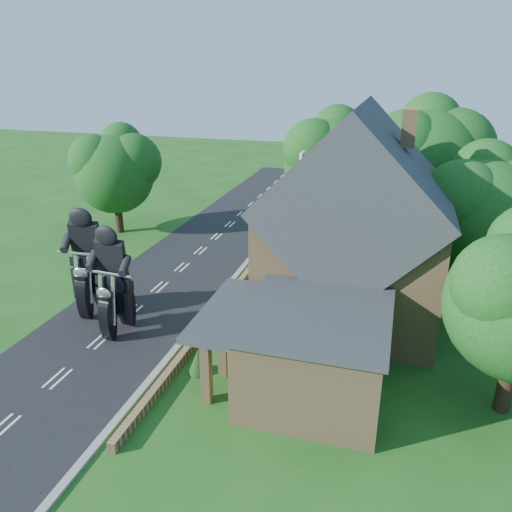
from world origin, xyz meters
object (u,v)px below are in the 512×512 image
(garden_wall, at_px, (226,302))
(motorcycle_lead, at_px, (118,317))
(house, at_px, (353,231))
(motorcycle_follow, at_px, (93,297))
(annex, at_px, (312,350))

(garden_wall, distance_m, motorcycle_lead, 5.61)
(garden_wall, relative_size, motorcycle_lead, 12.86)
(house, bearing_deg, garden_wall, -170.83)
(house, xyz_separation_m, motorcycle_follow, (-12.31, -3.57, -3.52))
(house, height_order, motorcycle_lead, house)
(annex, bearing_deg, motorcycle_lead, 169.50)
(house, bearing_deg, annex, -95.24)
(house, distance_m, motorcycle_lead, 11.77)
(garden_wall, xyz_separation_m, motorcycle_lead, (-3.82, -4.06, 0.60))
(garden_wall, xyz_separation_m, annex, (5.57, -5.80, 1.57))
(house, relative_size, motorcycle_follow, 5.77)
(house, xyz_separation_m, annex, (-0.62, -6.80, -2.58))
(garden_wall, relative_size, motorcycle_follow, 12.40)
(garden_wall, relative_size, house, 2.15)
(annex, height_order, motorcycle_follow, annex)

